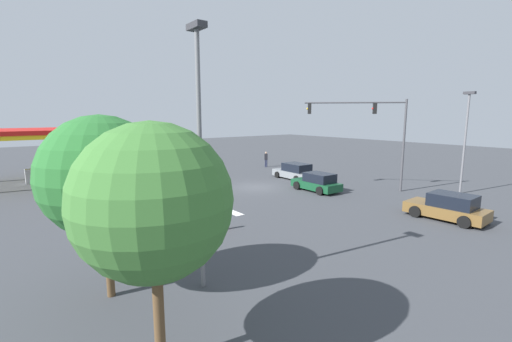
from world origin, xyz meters
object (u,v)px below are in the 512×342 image
at_px(car_1, 295,172).
at_px(tree_corner_b, 103,176).
at_px(traffic_signal_mast, 375,125).
at_px(street_light_pole_a, 466,133).
at_px(car_0, 448,207).
at_px(street_light_pole_b, 200,138).
at_px(tree_corner_a, 153,202).
at_px(pedestrian, 266,158).
at_px(car_2, 317,182).
at_px(fire_hydrant, 226,222).

xyz_separation_m(car_1, tree_corner_b, (11.89, -19.99, 3.40)).
height_order(traffic_signal_mast, street_light_pole_a, street_light_pole_a).
bearing_deg(car_0, street_light_pole_b, 81.16).
bearing_deg(car_1, car_0, 174.57).
xyz_separation_m(street_light_pole_a, tree_corner_a, (3.76, -25.92, -0.57)).
relative_size(traffic_signal_mast, car_0, 1.66).
xyz_separation_m(pedestrian, street_light_pole_b, (20.91, -19.85, 4.28)).
xyz_separation_m(car_0, street_light_pole_a, (-2.51, 7.91, 3.96)).
bearing_deg(tree_corner_a, car_0, 93.95).
height_order(car_1, car_2, car_1).
bearing_deg(traffic_signal_mast, car_0, 110.77).
bearing_deg(car_0, tree_corner_a, 91.39).
bearing_deg(traffic_signal_mast, street_light_pole_a, 178.02).
distance_m(pedestrian, fire_hydrant, 22.67).
relative_size(car_0, street_light_pole_b, 0.49).
height_order(pedestrian, tree_corner_a, tree_corner_a).
bearing_deg(car_1, tree_corner_b, 122.68).
height_order(street_light_pole_a, tree_corner_a, street_light_pole_a).
relative_size(tree_corner_a, fire_hydrant, 6.92).
distance_m(street_light_pole_b, fire_hydrant, 7.87).
bearing_deg(car_0, pedestrian, -14.06).
xyz_separation_m(traffic_signal_mast, tree_corner_a, (8.66, -21.35, -1.14)).
distance_m(car_1, street_light_pole_b, 22.13).
bearing_deg(fire_hydrant, tree_corner_b, -63.01).
distance_m(street_light_pole_a, tree_corner_a, 26.20).
bearing_deg(traffic_signal_mast, fire_hydrant, 48.87).
bearing_deg(traffic_signal_mast, car_1, -34.23).
distance_m(pedestrian, street_light_pole_a, 20.68).
height_order(car_0, street_light_pole_a, street_light_pole_a).
distance_m(car_2, tree_corner_a, 21.17).
bearing_deg(pedestrian, street_light_pole_a, 52.62).
bearing_deg(tree_corner_a, street_light_pole_a, 98.25).
relative_size(street_light_pole_b, fire_hydrant, 10.42).
distance_m(traffic_signal_mast, car_1, 8.84).
relative_size(traffic_signal_mast, street_light_pole_a, 0.93).
xyz_separation_m(traffic_signal_mast, street_light_pole_a, (4.90, 4.57, -0.57)).
distance_m(street_light_pole_b, tree_corner_a, 4.18).
xyz_separation_m(car_1, tree_corner_a, (16.10, -19.93, 3.41)).
height_order(street_light_pole_b, fire_hydrant, street_light_pole_b).
height_order(street_light_pole_b, tree_corner_a, street_light_pole_b).
height_order(car_0, pedestrian, pedestrian).
relative_size(pedestrian, tree_corner_b, 0.30).
height_order(pedestrian, tree_corner_b, tree_corner_b).
bearing_deg(car_1, tree_corner_a, 130.87).
distance_m(car_0, tree_corner_b, 18.62).
distance_m(car_0, pedestrian, 23.05).
height_order(car_2, tree_corner_b, tree_corner_b).
relative_size(car_0, pedestrian, 2.44).
relative_size(traffic_signal_mast, car_1, 1.60).
distance_m(traffic_signal_mast, tree_corner_b, 21.89).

